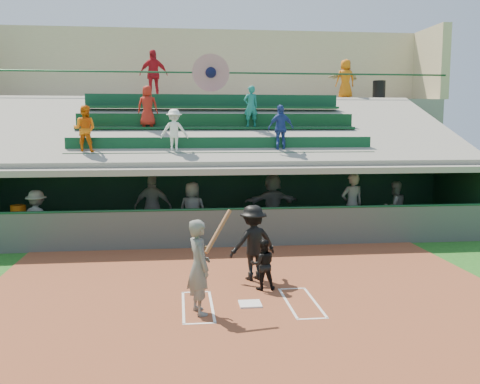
{
  "coord_description": "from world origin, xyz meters",
  "views": [
    {
      "loc": [
        -1.36,
        -10.0,
        3.52
      ],
      "look_at": [
        0.21,
        3.5,
        1.8
      ],
      "focal_mm": 40.0,
      "sensor_mm": 36.0,
      "label": 1
    }
  ],
  "objects": [
    {
      "name": "ground",
      "position": [
        0.0,
        0.0,
        0.0
      ],
      "size": [
        100.0,
        100.0,
        0.0
      ],
      "primitive_type": "plane",
      "color": "#1B5317",
      "rests_on": "ground"
    },
    {
      "name": "dirt_slab",
      "position": [
        0.0,
        0.5,
        0.01
      ],
      "size": [
        11.0,
        9.0,
        0.02
      ],
      "primitive_type": "cube",
      "color": "brown",
      "rests_on": "ground"
    },
    {
      "name": "home_plate",
      "position": [
        0.0,
        0.0,
        0.04
      ],
      "size": [
        0.43,
        0.43,
        0.03
      ],
      "primitive_type": "cube",
      "color": "white",
      "rests_on": "dirt_slab"
    },
    {
      "name": "batters_box_chalk",
      "position": [
        0.0,
        0.0,
        0.02
      ],
      "size": [
        2.65,
        1.85,
        0.01
      ],
      "color": "white",
      "rests_on": "dirt_slab"
    },
    {
      "name": "dugout_floor",
      "position": [
        0.0,
        6.75,
        0.02
      ],
      "size": [
        16.0,
        3.5,
        0.04
      ],
      "primitive_type": "cube",
      "color": "gray",
      "rests_on": "ground"
    },
    {
      "name": "concourse_slab",
      "position": [
        0.0,
        13.5,
        2.3
      ],
      "size": [
        20.0,
        3.0,
        4.6
      ],
      "primitive_type": "cube",
      "color": "gray",
      "rests_on": "ground"
    },
    {
      "name": "grandstand",
      "position": [
        -0.01,
        10.51,
        2.26
      ],
      "size": [
        20.4,
        10.4,
        7.8
      ],
      "color": "#4B4F4A",
      "rests_on": "ground"
    },
    {
      "name": "batter_at_plate",
      "position": [
        -1.0,
        -0.36,
        0.92
      ],
      "size": [
        0.93,
        0.79,
        1.95
      ],
      "color": "#555853",
      "rests_on": "dirt_slab"
    },
    {
      "name": "catcher",
      "position": [
        0.4,
        0.94,
        0.57
      ],
      "size": [
        0.53,
        0.41,
        1.09
      ],
      "primitive_type": "imported",
      "rotation": [
        0.0,
        0.0,
        3.14
      ],
      "color": "black",
      "rests_on": "dirt_slab"
    },
    {
      "name": "home_umpire",
      "position": [
        0.3,
        1.71,
        0.87
      ],
      "size": [
        1.24,
        0.94,
        1.7
      ],
      "primitive_type": "imported",
      "rotation": [
        0.0,
        0.0,
        3.46
      ],
      "color": "black",
      "rests_on": "dirt_slab"
    },
    {
      "name": "dugout_bench",
      "position": [
        -0.17,
        8.02,
        0.25
      ],
      "size": [
        13.92,
        1.16,
        0.42
      ],
      "primitive_type": "cube",
      "rotation": [
        0.0,
        0.0,
        0.05
      ],
      "color": "brown",
      "rests_on": "dugout_floor"
    },
    {
      "name": "white_table",
      "position": [
        -6.07,
        6.08,
        0.39
      ],
      "size": [
        0.86,
        0.69,
        0.69
      ],
      "primitive_type": "cube",
      "rotation": [
        0.0,
        0.0,
        -0.13
      ],
      "color": "silver",
      "rests_on": "dugout_floor"
    },
    {
      "name": "water_cooler",
      "position": [
        -6.06,
        6.16,
        0.95
      ],
      "size": [
        0.43,
        0.43,
        0.43
      ],
      "primitive_type": "cylinder",
      "color": "orange",
      "rests_on": "white_table"
    },
    {
      "name": "dugout_player_a",
      "position": [
        -5.38,
        5.52,
        0.86
      ],
      "size": [
        1.15,
        0.79,
        1.64
      ],
      "primitive_type": "imported",
      "rotation": [
        0.0,
        0.0,
        2.96
      ],
      "color": "#565853",
      "rests_on": "dugout_floor"
    },
    {
      "name": "dugout_player_b",
      "position": [
        -2.14,
        6.31,
        1.02
      ],
      "size": [
        1.22,
        0.68,
        1.96
      ],
      "primitive_type": "imported",
      "rotation": [
        0.0,
        0.0,
        2.96
      ],
      "color": "#575954",
      "rests_on": "dugout_floor"
    },
    {
      "name": "dugout_player_c",
      "position": [
        -0.95,
        6.11,
        0.92
      ],
      "size": [
        0.99,
        0.8,
        1.76
      ],
      "primitive_type": "imported",
      "rotation": [
        0.0,
        0.0,
        2.82
      ],
      "color": "#535551",
      "rests_on": "dugout_floor"
    },
    {
      "name": "dugout_player_d",
      "position": [
        1.65,
        6.84,
        0.99
      ],
      "size": [
        1.83,
        0.79,
        1.91
      ],
      "primitive_type": "imported",
      "rotation": [
        0.0,
        0.0,
        3.27
      ],
      "color": "#595C57",
      "rests_on": "dugout_floor"
    },
    {
      "name": "dugout_player_e",
      "position": [
        3.98,
        5.86,
        1.04
      ],
      "size": [
        0.8,
        0.6,
        1.99
      ],
      "primitive_type": "imported",
      "rotation": [
        0.0,
        0.0,
        3.33
      ],
      "color": "#535651",
      "rests_on": "dugout_floor"
    },
    {
      "name": "dugout_player_f",
      "position": [
        5.51,
        6.22,
        0.88
      ],
      "size": [
        0.94,
        0.81,
        1.68
      ],
      "primitive_type": "imported",
      "rotation": [
        0.0,
        0.0,
        3.38
      ],
      "color": "#555752",
      "rests_on": "dugout_floor"
    },
    {
      "name": "trash_bin",
      "position": [
        7.46,
        12.99,
        5.01
      ],
      "size": [
        0.55,
        0.55,
        0.83
      ],
      "primitive_type": "cylinder",
      "color": "black",
      "rests_on": "concourse_slab"
    },
    {
      "name": "concourse_staff_a",
      "position": [
        -2.33,
        13.07,
        5.61
      ],
      "size": [
        1.27,
        0.76,
        2.03
      ],
      "primitive_type": "imported",
      "rotation": [
        0.0,
        0.0,
        3.38
      ],
      "color": "red",
      "rests_on": "concourse_slab"
    },
    {
      "name": "concourse_staff_b",
      "position": [
        5.78,
        12.53,
        5.44
      ],
      "size": [
        0.84,
        0.56,
        1.67
      ],
      "primitive_type": "imported",
      "rotation": [
        0.0,
        0.0,
        3.18
      ],
      "color": "orange",
      "rests_on": "concourse_slab"
    },
    {
      "name": "concourse_staff_c",
      "position": [
        5.86,
        12.81,
        5.46
      ],
      "size": [
        1.66,
        1.13,
        1.72
      ],
      "primitive_type": "imported",
      "rotation": [
        0.0,
        0.0,
        3.58
      ],
      "color": "tan",
      "rests_on": "concourse_slab"
    }
  ]
}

